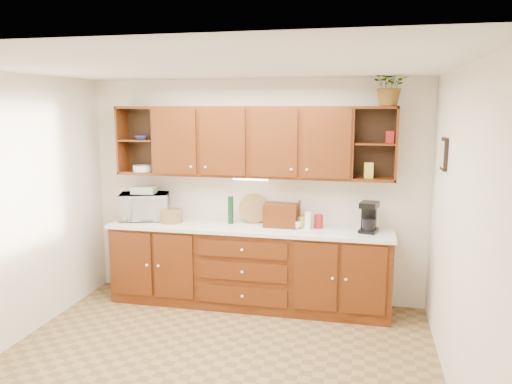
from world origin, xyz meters
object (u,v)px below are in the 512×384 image
at_px(bread_box, 281,215).
at_px(microwave, 145,206).
at_px(potted_plant, 391,85).
at_px(coffee_maker, 369,217).

bearing_deg(bread_box, microwave, -178.72).
bearing_deg(microwave, bread_box, -18.32).
relative_size(microwave, bread_box, 1.53).
xyz_separation_m(bread_box, potted_plant, (1.14, 0.02, 1.43)).
bearing_deg(microwave, coffee_maker, -18.75).
xyz_separation_m(bread_box, coffee_maker, (0.97, -0.03, 0.03)).
xyz_separation_m(microwave, potted_plant, (2.81, 0.00, 1.41)).
xyz_separation_m(microwave, bread_box, (1.67, -0.01, -0.03)).
height_order(bread_box, potted_plant, potted_plant).
distance_m(microwave, coffee_maker, 2.64).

